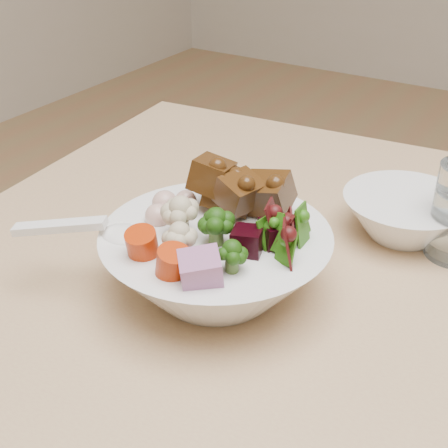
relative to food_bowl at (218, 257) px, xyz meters
name	(u,v)px	position (x,y,z in m)	size (l,w,h in m)	color
food_bowl	(218,257)	(0.00, 0.00, 0.00)	(0.22, 0.22, 0.12)	white
soup_spoon	(107,234)	(-0.09, -0.06, 0.03)	(0.13, 0.08, 0.03)	white
side_bowl	(405,216)	(0.12, 0.20, -0.01)	(0.14, 0.14, 0.05)	white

